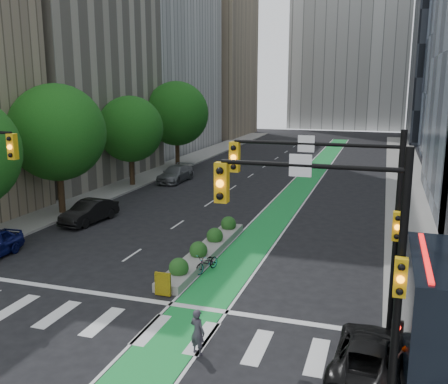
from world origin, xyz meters
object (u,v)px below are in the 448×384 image
Objects in this scene: pedestrian_near at (425,298)px; parked_car_left_far at (175,174)px; median_planter at (206,249)px; parked_car_right at (369,354)px; parked_car_left_mid at (89,212)px; bicycle at (207,263)px; cyclist at (197,332)px; pedestrian_far at (414,358)px.

parked_car_left_far is at bearing 63.62° from pedestrian_near.
parked_car_left_far reaches higher than median_planter.
parked_car_right is 4.21m from pedestrian_near.
parked_car_left_mid is at bearing -88.28° from parked_car_left_far.
median_planter is 6.10× the size of bicycle.
median_planter is 2.31× the size of parked_car_right.
parked_car_left_far is at bearing -44.75° from cyclist.
bicycle is 22.55m from parked_car_left_far.
parked_car_left_far is 1.11× the size of parked_car_right.
median_planter is 13.09m from pedestrian_far.
pedestrian_far is at bearing -27.07° from parked_car_left_mid.
parked_car_right is 2.34× the size of pedestrian_near.
median_planter is 11.28m from pedestrian_near.
pedestrian_near is 4.15m from pedestrian_far.
bicycle is 11.60m from parked_car_left_mid.
parked_car_left_mid is 22.72m from pedestrian_far.
parked_car_right is at bearing -23.66° from pedestrian_far.
parked_car_left_mid is 0.88× the size of parked_car_left_far.
parked_car_right is 2.82× the size of pedestrian_far.
parked_car_left_mid is at bearing 166.56° from bicycle.
cyclist reaches higher than median_planter.
pedestrian_near is at bearing -48.19° from parked_car_left_far.
parked_car_left_mid is 21.48m from parked_car_right.
pedestrian_near is at bearing -105.94° from pedestrian_far.
parked_car_left_mid is (-10.08, 5.73, 0.28)m from bicycle.
pedestrian_far is at bearing -42.37° from median_planter.
pedestrian_far reaches higher than cyclist.
median_planter is 5.39× the size of pedestrian_near.
median_planter is 2.35× the size of parked_car_left_mid.
bicycle is at bearing -61.95° from parked_car_left_far.
bicycle is 0.88× the size of pedestrian_near.
parked_car_left_mid is 0.98× the size of parked_car_right.
median_planter is 6.54× the size of cyclist.
median_planter is 20.40m from parked_car_left_far.
parked_car_left_far is (-0.19, 14.34, 0.00)m from parked_car_left_mid.
pedestrian_far is at bearing 169.28° from parked_car_right.
cyclist is 5.43m from parked_car_right.
pedestrian_far is (1.26, -0.35, 0.32)m from parked_car_right.
parked_car_left_far is (-9.47, 18.07, 0.35)m from median_planter.
parked_car_left_far is at bearing 117.67° from median_planter.
parked_car_right is (17.87, -26.53, -0.10)m from parked_car_left_far.
parked_car_right is at bearing -28.15° from parked_car_left_mid.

